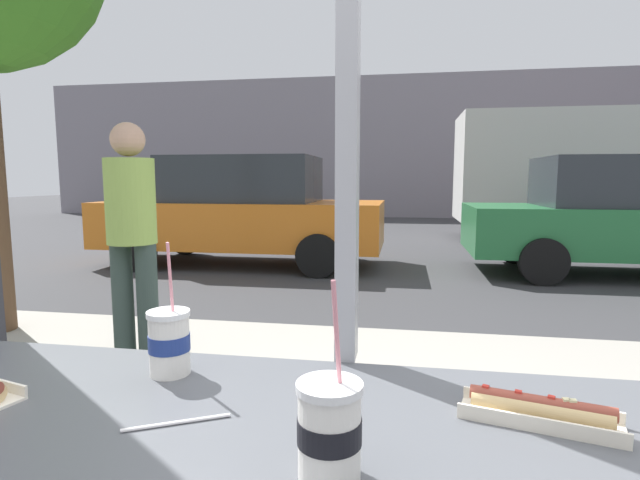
# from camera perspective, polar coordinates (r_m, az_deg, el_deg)

# --- Properties ---
(ground_plane) EXTENTS (60.00, 60.00, 0.00)m
(ground_plane) POSITION_cam_1_polar(r_m,az_deg,el_deg) (9.21, 8.70, -1.89)
(ground_plane) COLOR #38383A
(sidewalk_strip) EXTENTS (16.00, 2.80, 0.16)m
(sidewalk_strip) POSITION_cam_1_polar(r_m,az_deg,el_deg) (3.02, 6.46, -19.44)
(sidewalk_strip) COLOR #9E998E
(sidewalk_strip) RESTS_ON ground
(window_wall) EXTENTS (2.91, 0.20, 2.90)m
(window_wall) POSITION_cam_1_polar(r_m,az_deg,el_deg) (1.24, 3.32, 23.78)
(window_wall) COLOR #2D2D33
(window_wall) RESTS_ON ground
(building_facade_far) EXTENTS (28.00, 1.20, 5.17)m
(building_facade_far) POSITION_cam_1_polar(r_m,az_deg,el_deg) (19.13, 9.39, 10.47)
(building_facade_far) COLOR gray
(building_facade_far) RESTS_ON ground
(soda_cup_left) EXTENTS (0.10, 0.10, 0.30)m
(soda_cup_left) POSITION_cam_1_polar(r_m,az_deg,el_deg) (0.77, 1.10, -21.00)
(soda_cup_left) COLOR white
(soda_cup_left) RESTS_ON window_counter
(soda_cup_right) EXTENTS (0.10, 0.10, 0.30)m
(soda_cup_right) POSITION_cam_1_polar(r_m,az_deg,el_deg) (1.18, -17.03, -11.13)
(soda_cup_right) COLOR silver
(soda_cup_right) RESTS_ON window_counter
(hotdog_tray_near) EXTENTS (0.29, 0.15, 0.05)m
(hotdog_tray_near) POSITION_cam_1_polar(r_m,az_deg,el_deg) (1.02, 24.06, -17.54)
(hotdog_tray_near) COLOR beige
(hotdog_tray_near) RESTS_ON window_counter
(loose_straw) EXTENTS (0.17, 0.09, 0.01)m
(loose_straw) POSITION_cam_1_polar(r_m,az_deg,el_deg) (0.98, -16.21, -19.61)
(loose_straw) COLOR white
(loose_straw) RESTS_ON window_counter
(parked_car_orange) EXTENTS (4.61, 1.97, 1.79)m
(parked_car_orange) POSITION_cam_1_polar(r_m,az_deg,el_deg) (8.28, -8.93, 3.35)
(parked_car_orange) COLOR orange
(parked_car_orange) RESTS_ON ground
(parked_car_green) EXTENTS (4.67, 1.97, 1.74)m
(parked_car_green) POSITION_cam_1_polar(r_m,az_deg,el_deg) (8.51, 32.37, 2.32)
(parked_car_green) COLOR #236B38
(parked_car_green) RESTS_ON ground
(box_truck) EXTENTS (6.24, 2.44, 2.92)m
(box_truck) POSITION_cam_1_polar(r_m,az_deg,el_deg) (12.96, 28.98, 6.93)
(box_truck) COLOR beige
(box_truck) RESTS_ON ground
(pedestrian) EXTENTS (0.32, 0.32, 1.63)m
(pedestrian) POSITION_cam_1_polar(r_m,az_deg,el_deg) (3.49, -20.91, 1.15)
(pedestrian) COLOR #34453E
(pedestrian) RESTS_ON sidewalk_strip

